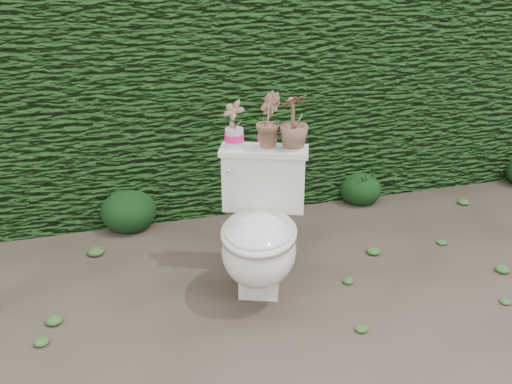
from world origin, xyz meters
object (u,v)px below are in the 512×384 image
object	(u,v)px
potted_plant_center	(268,122)
potted_plant_right	(294,123)
toilet	(260,234)
potted_plant_left	(234,126)

from	to	relation	value
potted_plant_center	potted_plant_right	distance (m)	0.15
toilet	potted_plant_left	distance (m)	0.62
toilet	potted_plant_right	size ratio (longest dim) A/B	2.63
potted_plant_center	potted_plant_right	world-z (taller)	potted_plant_right
toilet	potted_plant_right	bearing A→B (deg)	55.66
potted_plant_left	toilet	bearing A→B (deg)	-23.07
potted_plant_right	toilet	bearing A→B (deg)	18.21
potted_plant_center	potted_plant_right	size ratio (longest dim) A/B	0.99
potted_plant_center	toilet	bearing A→B (deg)	165.78
potted_plant_left	potted_plant_right	world-z (taller)	potted_plant_right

